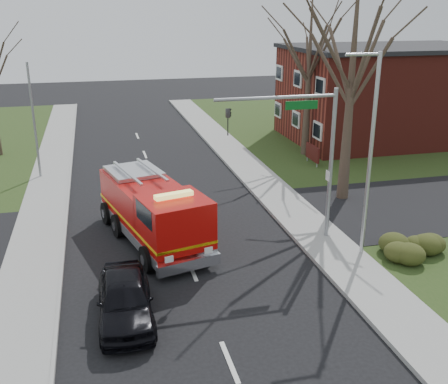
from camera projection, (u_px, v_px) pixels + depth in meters
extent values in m
plane|color=black|center=(192.00, 270.00, 21.00)|extent=(120.00, 120.00, 0.00)
cube|color=#989893|center=(334.00, 251.00, 22.40)|extent=(2.40, 80.00, 0.15)
cube|color=#989893|center=(29.00, 287.00, 19.55)|extent=(2.40, 80.00, 0.15)
cube|color=maroon|center=(388.00, 95.00, 40.67)|extent=(15.00, 10.00, 7.00)
cube|color=black|center=(393.00, 48.00, 39.47)|extent=(15.40, 10.40, 0.30)
cube|color=silver|center=(296.00, 119.00, 39.43)|extent=(0.12, 1.40, 1.20)
cube|color=#42110F|center=(313.00, 153.00, 34.55)|extent=(0.12, 2.00, 1.00)
cylinder|color=gray|center=(317.00, 162.00, 33.97)|extent=(0.08, 0.08, 0.90)
cylinder|color=gray|center=(307.00, 156.00, 35.43)|extent=(0.08, 0.08, 0.90)
ellipsoid|color=#2A3513|center=(407.00, 244.00, 21.96)|extent=(2.80, 2.00, 0.90)
cone|color=#33271E|center=(351.00, 89.00, 26.68)|extent=(0.64, 0.64, 12.00)
cone|color=#33271E|center=(308.00, 81.00, 35.51)|extent=(0.56, 0.56, 10.50)
cylinder|color=gray|center=(331.00, 167.00, 22.74)|extent=(0.18, 0.18, 6.80)
cylinder|color=gray|center=(277.00, 98.00, 21.11)|extent=(5.20, 0.14, 0.14)
cube|color=#0C591E|center=(302.00, 105.00, 21.48)|extent=(1.40, 0.06, 0.35)
imported|color=black|center=(229.00, 108.00, 20.77)|extent=(0.22, 0.18, 1.10)
cylinder|color=#B7BABF|center=(370.00, 160.00, 20.80)|extent=(0.16, 0.16, 8.40)
cylinder|color=#B7BABF|center=(363.00, 54.00, 19.28)|extent=(1.40, 0.12, 0.12)
cylinder|color=gray|center=(34.00, 122.00, 31.09)|extent=(0.14, 0.14, 7.00)
cube|color=#B10B08|center=(143.00, 201.00, 24.11)|extent=(3.70, 5.55, 2.05)
cube|color=#B10B08|center=(175.00, 226.00, 20.97)|extent=(3.08, 3.08, 2.35)
cube|color=#B7BABF|center=(153.00, 227.00, 23.41)|extent=(4.33, 8.02, 0.44)
cube|color=#E5B20C|center=(153.00, 215.00, 23.23)|extent=(4.34, 8.02, 0.12)
cube|color=black|center=(185.00, 218.00, 19.83)|extent=(2.20, 0.64, 0.83)
cube|color=#E5D866|center=(174.00, 195.00, 20.53)|extent=(1.60, 0.71, 0.18)
cylinder|color=black|center=(147.00, 259.00, 20.69)|extent=(0.59, 1.13, 1.08)
cylinder|color=black|center=(205.00, 246.00, 21.82)|extent=(0.59, 1.13, 1.08)
cylinder|color=black|center=(107.00, 213.00, 25.33)|extent=(0.59, 1.13, 1.08)
cylinder|color=black|center=(156.00, 204.00, 26.46)|extent=(0.59, 1.13, 1.08)
imported|color=black|center=(125.00, 299.00, 17.44)|extent=(1.91, 4.52, 1.53)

